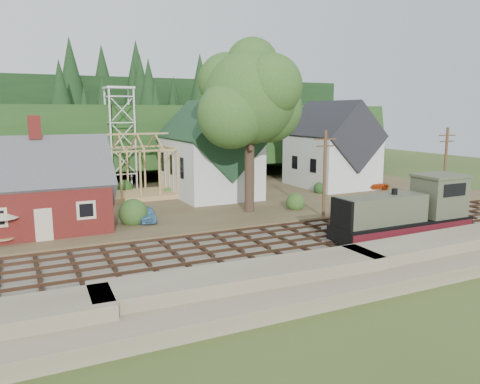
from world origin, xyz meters
name	(u,v)px	position (x,y,z in m)	size (l,w,h in m)	color
ground	(287,244)	(0.00, 0.00, 0.00)	(140.00, 140.00, 0.00)	#384C1E
embankment	(365,281)	(0.00, -8.50, 0.00)	(64.00, 5.00, 1.60)	#7F7259
railroad_bed	(287,243)	(0.00, 0.00, 0.08)	(64.00, 11.00, 0.16)	#726B5B
village_flat	(199,200)	(0.00, 18.00, 0.15)	(64.00, 26.00, 0.30)	brown
hillside	(143,175)	(0.00, 42.00, 0.00)	(70.00, 28.00, 8.00)	#1E3F19
ridge	(121,164)	(0.00, 58.00, 0.00)	(80.00, 20.00, 12.00)	black
depot	(39,194)	(-16.00, 11.00, 3.21)	(10.80, 7.41, 9.00)	#5E1516
church	(210,152)	(2.00, 19.68, 5.18)	(8.40, 15.17, 13.00)	silver
farmhouse	(331,150)	(18.00, 19.00, 4.87)	(8.40, 10.80, 10.60)	silver
timber_frame	(134,170)	(-6.00, 22.00, 3.27)	(8.20, 6.20, 6.99)	tan
lattice_tower	(119,108)	(-6.00, 28.00, 10.03)	(3.20, 3.20, 12.12)	silver
big_tree	(251,104)	(2.17, 10.08, 10.22)	(10.90, 8.40, 14.70)	#38281E
telegraph_pole_near	(325,173)	(7.00, 5.20, 4.25)	(2.20, 0.28, 8.00)	#4C331E
telegraph_pole_far	(445,164)	(22.00, 5.20, 4.25)	(2.20, 0.28, 8.00)	#4C331E
locomotive	(407,213)	(8.70, -3.00, 2.07)	(11.60, 2.90, 4.65)	black
car_blue	(147,214)	(-7.67, 10.34, 0.90)	(1.43, 3.54, 1.21)	#558CB7
car_green	(18,220)	(-17.66, 12.70, 0.88)	(1.23, 3.54, 1.17)	#7BA572
car_red	(373,185)	(21.10, 14.71, 0.86)	(1.86, 4.04, 1.12)	#B63A0E
patio_set	(2,216)	(-18.64, 7.71, 2.36)	(2.18, 2.18, 2.42)	silver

